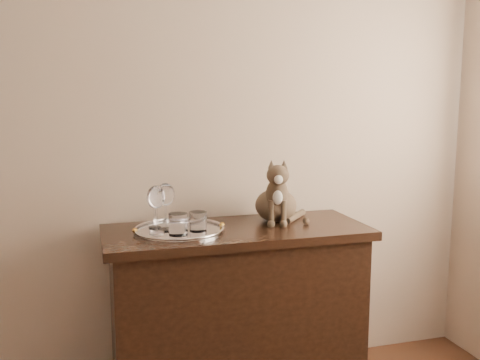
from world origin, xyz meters
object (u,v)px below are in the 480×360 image
object	(u,v)px
sideboard	(237,316)
wine_glass_c	(156,209)
wine_glass_a	(154,209)
tray	(180,231)
tumbler_a	(198,221)
wine_glass_d	(166,207)
cat	(276,189)
tumbler_b	(178,224)

from	to	relation	value
sideboard	wine_glass_c	size ratio (longest dim) A/B	5.76
sideboard	wine_glass_a	size ratio (longest dim) A/B	6.82
tray	tumbler_a	size ratio (longest dim) A/B	4.63
wine_glass_c	sideboard	bearing A→B (deg)	3.49
sideboard	tumbler_a	size ratio (longest dim) A/B	13.88
tray	wine_glass_a	distance (m)	0.15
wine_glass_d	cat	distance (m)	0.54
sideboard	wine_glass_a	bearing A→B (deg)	169.08
tumbler_a	cat	distance (m)	0.44
tray	cat	xyz separation A→B (m)	(0.48, 0.07, 0.15)
sideboard	cat	world-z (taller)	cat
tumbler_a	cat	xyz separation A→B (m)	(0.41, 0.12, 0.10)
wine_glass_c	tumbler_a	bearing A→B (deg)	-5.36
sideboard	tray	bearing A→B (deg)	178.39
cat	tumbler_a	bearing A→B (deg)	-146.93
cat	wine_glass_d	bearing A→B (deg)	-156.88
sideboard	wine_glass_c	world-z (taller)	wine_glass_c
wine_glass_d	tray	bearing A→B (deg)	-11.78
tray	wine_glass_d	world-z (taller)	wine_glass_d
wine_glass_c	tumbler_a	xyz separation A→B (m)	(0.18, -0.02, -0.06)
wine_glass_d	tumbler_a	xyz separation A→B (m)	(0.13, -0.06, -0.06)
wine_glass_d	tumbler_a	world-z (taller)	wine_glass_d
wine_glass_a	tumbler_b	xyz separation A→B (m)	(0.08, -0.15, -0.04)
sideboard	cat	xyz separation A→B (m)	(0.22, 0.08, 0.58)
tray	wine_glass_d	bearing A→B (deg)	168.22
wine_glass_c	tumbler_a	world-z (taller)	wine_glass_c
tumbler_a	tray	bearing A→B (deg)	148.21
tray	wine_glass_a	xyz separation A→B (m)	(-0.10, 0.06, 0.09)
wine_glass_a	wine_glass_c	size ratio (longest dim) A/B	0.85
wine_glass_a	cat	xyz separation A→B (m)	(0.58, 0.01, 0.06)
sideboard	tumbler_b	bearing A→B (deg)	-163.99
wine_glass_a	tumbler_a	world-z (taller)	wine_glass_a
cat	tumbler_b	bearing A→B (deg)	-145.54
tray	wine_glass_d	size ratio (longest dim) A/B	1.90
sideboard	tumbler_b	xyz separation A→B (m)	(-0.28, -0.08, 0.48)
wine_glass_c	cat	xyz separation A→B (m)	(0.58, 0.10, 0.04)
tray	tumbler_a	xyz separation A→B (m)	(0.07, -0.05, 0.05)
wine_glass_d	tumbler_b	distance (m)	0.12
sideboard	cat	size ratio (longest dim) A/B	3.89
sideboard	wine_glass_a	xyz separation A→B (m)	(-0.36, 0.07, 0.52)
cat	sideboard	bearing A→B (deg)	-143.08
wine_glass_a	cat	distance (m)	0.59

